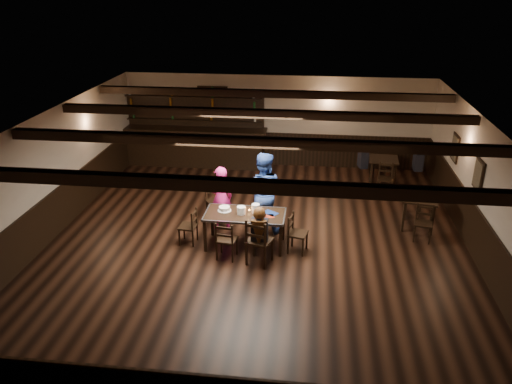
# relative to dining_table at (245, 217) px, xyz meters

# --- Properties ---
(ground) EXTENTS (10.00, 10.00, 0.00)m
(ground) POSITION_rel_dining_table_xyz_m (0.24, 0.11, -0.68)
(ground) COLOR black
(ground) RESTS_ON ground
(room_shell) EXTENTS (9.02, 10.02, 2.71)m
(room_shell) POSITION_rel_dining_table_xyz_m (0.25, 0.15, 1.07)
(room_shell) COLOR beige
(room_shell) RESTS_ON ground
(dining_table) EXTENTS (1.69, 0.86, 0.75)m
(dining_table) POSITION_rel_dining_table_xyz_m (0.00, 0.00, 0.00)
(dining_table) COLOR black
(dining_table) RESTS_ON ground
(chair_near_left) EXTENTS (0.44, 0.42, 0.83)m
(chair_near_left) POSITION_rel_dining_table_xyz_m (-0.31, -0.62, -0.19)
(chair_near_left) COLOR black
(chair_near_left) RESTS_ON ground
(chair_near_right) EXTENTS (0.57, 0.56, 0.99)m
(chair_near_right) POSITION_rel_dining_table_xyz_m (0.36, -0.75, -0.10)
(chair_near_right) COLOR black
(chair_near_right) RESTS_ON ground
(chair_end_left) EXTENTS (0.38, 0.39, 0.79)m
(chair_end_left) POSITION_rel_dining_table_xyz_m (-1.16, -0.04, -0.22)
(chair_end_left) COLOR black
(chair_end_left) RESTS_ON ground
(chair_end_right) EXTENTS (0.45, 0.46, 0.83)m
(chair_end_right) POSITION_rel_dining_table_xyz_m (1.05, -0.11, -0.19)
(chair_end_right) COLOR black
(chair_end_right) RESTS_ON ground
(chair_far_pushed) EXTENTS (0.61, 0.61, 0.97)m
(chair_far_pushed) POSITION_rel_dining_table_xyz_m (-0.85, 1.18, -0.12)
(chair_far_pushed) COLOR black
(chair_far_pushed) RESTS_ON ground
(woman_pink) EXTENTS (0.64, 0.55, 1.50)m
(woman_pink) POSITION_rel_dining_table_xyz_m (-0.64, 0.72, 0.07)
(woman_pink) COLOR #E8317D
(woman_pink) RESTS_ON ground
(man_blue) EXTENTS (0.92, 0.73, 1.84)m
(man_blue) POSITION_rel_dining_table_xyz_m (0.29, 0.76, 0.24)
(man_blue) COLOR navy
(man_blue) RESTS_ON ground
(seated_person) EXTENTS (0.33, 0.49, 0.80)m
(seated_person) POSITION_rel_dining_table_xyz_m (0.38, -0.68, 0.14)
(seated_person) COLOR black
(seated_person) RESTS_ON ground
(cake) EXTENTS (0.29, 0.29, 0.09)m
(cake) POSITION_rel_dining_table_xyz_m (-0.45, 0.09, 0.11)
(cake) COLOR white
(cake) RESTS_ON dining_table
(plate_stack_a) EXTENTS (0.18, 0.18, 0.17)m
(plate_stack_a) POSITION_rel_dining_table_xyz_m (-0.07, -0.02, 0.16)
(plate_stack_a) COLOR white
(plate_stack_a) RESTS_ON dining_table
(plate_stack_b) EXTENTS (0.16, 0.16, 0.19)m
(plate_stack_b) POSITION_rel_dining_table_xyz_m (0.22, 0.07, 0.17)
(plate_stack_b) COLOR white
(plate_stack_b) RESTS_ON dining_table
(tea_light) EXTENTS (0.05, 0.05, 0.06)m
(tea_light) POSITION_rel_dining_table_xyz_m (0.08, 0.10, 0.10)
(tea_light) COLOR #A5A8AD
(tea_light) RESTS_ON dining_table
(salt_shaker) EXTENTS (0.04, 0.04, 0.10)m
(salt_shaker) POSITION_rel_dining_table_xyz_m (0.38, -0.12, 0.12)
(salt_shaker) COLOR silver
(salt_shaker) RESTS_ON dining_table
(pepper_shaker) EXTENTS (0.03, 0.03, 0.08)m
(pepper_shaker) POSITION_rel_dining_table_xyz_m (0.44, -0.12, 0.11)
(pepper_shaker) COLOR #A5A8AD
(pepper_shaker) RESTS_ON dining_table
(drink_glass) EXTENTS (0.07, 0.07, 0.11)m
(drink_glass) POSITION_rel_dining_table_xyz_m (0.31, 0.09, 0.13)
(drink_glass) COLOR silver
(drink_glass) RESTS_ON dining_table
(menu_red) EXTENTS (0.29, 0.23, 0.00)m
(menu_red) POSITION_rel_dining_table_xyz_m (0.49, -0.07, 0.08)
(menu_red) COLOR maroon
(menu_red) RESTS_ON dining_table
(menu_blue) EXTENTS (0.38, 0.35, 0.00)m
(menu_blue) POSITION_rel_dining_table_xyz_m (0.52, 0.09, 0.08)
(menu_blue) COLOR navy
(menu_blue) RESTS_ON dining_table
(bar_counter) EXTENTS (4.46, 0.70, 2.20)m
(bar_counter) POSITION_rel_dining_table_xyz_m (-2.26, 4.83, 0.05)
(bar_counter) COLOR black
(bar_counter) RESTS_ON ground
(back_table_a) EXTENTS (0.87, 0.87, 0.75)m
(back_table_a) POSITION_rel_dining_table_xyz_m (3.79, 1.29, -0.04)
(back_table_a) COLOR black
(back_table_a) RESTS_ON ground
(back_table_b) EXTENTS (0.82, 0.82, 0.75)m
(back_table_b) POSITION_rel_dining_table_xyz_m (3.27, 3.84, -0.03)
(back_table_b) COLOR black
(back_table_b) RESTS_ON ground
(bg_patron_left) EXTENTS (0.28, 0.38, 0.71)m
(bg_patron_left) POSITION_rel_dining_table_xyz_m (2.72, 3.88, 0.14)
(bg_patron_left) COLOR black
(bg_patron_left) RESTS_ON ground
(bg_patron_right) EXTENTS (0.23, 0.37, 0.77)m
(bg_patron_right) POSITION_rel_dining_table_xyz_m (4.19, 3.85, 0.17)
(bg_patron_right) COLOR black
(bg_patron_right) RESTS_ON ground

